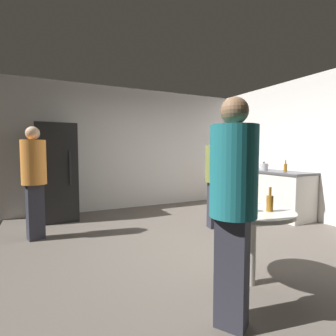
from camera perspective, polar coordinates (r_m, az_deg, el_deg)
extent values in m
cube|color=#5B544C|center=(3.87, 5.88, -16.71)|extent=(5.20, 5.20, 0.10)
cube|color=silver|center=(6.01, -7.45, 4.25)|extent=(5.32, 0.06, 2.70)
cube|color=silver|center=(5.49, 30.03, 3.80)|extent=(0.06, 5.20, 2.70)
cube|color=black|center=(5.29, -23.24, -0.86)|extent=(0.70, 0.65, 1.80)
cube|color=#262628|center=(4.96, -20.65, -0.05)|extent=(0.03, 0.03, 0.60)
cube|color=beige|center=(5.73, 21.67, -5.21)|extent=(0.60, 1.60, 0.86)
cube|color=#4C4C51|center=(5.68, 21.79, -0.72)|extent=(0.64, 1.64, 0.04)
cylinder|color=#B2B2B7|center=(5.74, 20.31, 0.26)|extent=(0.17, 0.17, 0.14)
sphere|color=black|center=(5.74, 20.33, 1.14)|extent=(0.04, 0.04, 0.04)
cone|color=#B2B2B7|center=(5.82, 21.10, 0.43)|extent=(0.09, 0.04, 0.06)
cylinder|color=#3F141E|center=(6.04, 18.59, 0.85)|extent=(0.08, 0.08, 0.22)
cylinder|color=#3F141E|center=(6.03, 18.62, 2.32)|extent=(0.03, 0.03, 0.09)
cylinder|color=#8C5919|center=(5.47, 24.38, 0.04)|extent=(0.06, 0.06, 0.15)
cylinder|color=#8C5919|center=(5.46, 24.41, 1.24)|extent=(0.02, 0.02, 0.08)
cylinder|color=beige|center=(2.76, 17.69, -16.59)|extent=(0.10, 0.10, 0.70)
cylinder|color=beige|center=(2.66, 17.86, -9.15)|extent=(0.80, 0.80, 0.03)
cylinder|color=#8C5919|center=(2.64, 21.45, -7.25)|extent=(0.06, 0.06, 0.15)
cylinder|color=#8C5919|center=(2.63, 21.52, -4.79)|extent=(0.02, 0.02, 0.08)
cylinder|color=#593314|center=(2.85, 15.87, -6.33)|extent=(0.06, 0.06, 0.15)
cylinder|color=#593314|center=(2.83, 15.92, -4.04)|extent=(0.02, 0.02, 0.08)
cylinder|color=blue|center=(2.58, 17.53, -7.90)|extent=(0.08, 0.08, 0.11)
cube|color=#2D2D38|center=(4.33, -27.11, -8.56)|extent=(0.26, 0.22, 0.81)
cylinder|color=orange|center=(4.24, -27.42, 1.13)|extent=(0.42, 0.42, 0.65)
sphere|color=#D8AD8C|center=(4.24, -27.60, 6.80)|extent=(0.19, 0.19, 0.19)
cube|color=#2D2D38|center=(2.11, 13.85, -21.28)|extent=(0.26, 0.28, 0.83)
cylinder|color=#1E727A|center=(1.92, 14.21, -0.70)|extent=(0.47, 0.47, 0.66)
sphere|color=#8C6647|center=(1.93, 14.43, 12.04)|extent=(0.20, 0.20, 0.20)
cube|color=#2D2D38|center=(4.50, 10.24, -7.98)|extent=(0.24, 0.20, 0.78)
cylinder|color=olive|center=(4.41, 10.35, 0.90)|extent=(0.39, 0.39, 0.61)
sphere|color=tan|center=(4.41, 10.41, 6.09)|extent=(0.18, 0.18, 0.18)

